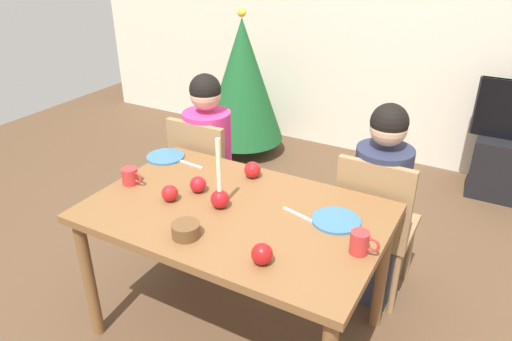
% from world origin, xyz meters
% --- Properties ---
extents(ground_plane, '(7.68, 7.68, 0.00)m').
position_xyz_m(ground_plane, '(0.00, 0.00, 0.00)').
color(ground_plane, brown).
extents(back_wall, '(6.40, 0.10, 2.60)m').
position_xyz_m(back_wall, '(0.00, 2.60, 1.30)').
color(back_wall, beige).
rests_on(back_wall, ground).
extents(dining_table, '(1.40, 0.90, 0.75)m').
position_xyz_m(dining_table, '(0.00, 0.00, 0.67)').
color(dining_table, brown).
rests_on(dining_table, ground).
extents(chair_left, '(0.40, 0.40, 0.90)m').
position_xyz_m(chair_left, '(-0.60, 0.61, 0.51)').
color(chair_left, '#99754C').
rests_on(chair_left, ground).
extents(chair_right, '(0.40, 0.40, 0.90)m').
position_xyz_m(chair_right, '(0.52, 0.61, 0.51)').
color(chair_right, '#99754C').
rests_on(chair_right, ground).
extents(person_left_child, '(0.30, 0.30, 1.17)m').
position_xyz_m(person_left_child, '(-0.60, 0.64, 0.57)').
color(person_left_child, '#33384C').
rests_on(person_left_child, ground).
extents(person_right_child, '(0.30, 0.30, 1.17)m').
position_xyz_m(person_right_child, '(0.52, 0.64, 0.57)').
color(person_right_child, '#33384C').
rests_on(person_right_child, ground).
extents(christmas_tree, '(0.75, 0.75, 1.34)m').
position_xyz_m(christmas_tree, '(-1.15, 2.01, 0.70)').
color(christmas_tree, brown).
rests_on(christmas_tree, ground).
extents(candle_centerpiece, '(0.09, 0.09, 0.36)m').
position_xyz_m(candle_centerpiece, '(-0.08, -0.02, 0.82)').
color(candle_centerpiece, red).
rests_on(candle_centerpiece, dining_table).
extents(plate_left, '(0.22, 0.22, 0.01)m').
position_xyz_m(plate_left, '(-0.66, 0.30, 0.76)').
color(plate_left, teal).
rests_on(plate_left, dining_table).
extents(plate_right, '(0.22, 0.22, 0.01)m').
position_xyz_m(plate_right, '(0.45, 0.14, 0.76)').
color(plate_right, teal).
rests_on(plate_right, dining_table).
extents(mug_left, '(0.12, 0.08, 0.09)m').
position_xyz_m(mug_left, '(-0.61, -0.04, 0.79)').
color(mug_left, '#B72D2D').
rests_on(mug_left, dining_table).
extents(mug_right, '(0.12, 0.08, 0.10)m').
position_xyz_m(mug_right, '(0.62, -0.04, 0.80)').
color(mug_right, '#B72D2D').
rests_on(mug_right, dining_table).
extents(fork_left, '(0.18, 0.03, 0.01)m').
position_xyz_m(fork_left, '(-0.48, 0.29, 0.75)').
color(fork_left, silver).
rests_on(fork_left, dining_table).
extents(fork_right, '(0.18, 0.06, 0.01)m').
position_xyz_m(fork_right, '(0.28, 0.10, 0.75)').
color(fork_right, silver).
rests_on(fork_right, dining_table).
extents(bowl_walnuts, '(0.12, 0.12, 0.06)m').
position_xyz_m(bowl_walnuts, '(-0.07, -0.29, 0.78)').
color(bowl_walnuts, brown).
rests_on(bowl_walnuts, dining_table).
extents(apple_near_candle, '(0.09, 0.09, 0.09)m').
position_xyz_m(apple_near_candle, '(-0.09, 0.33, 0.79)').
color(apple_near_candle, red).
rests_on(apple_near_candle, dining_table).
extents(apple_by_left_plate, '(0.08, 0.08, 0.08)m').
position_xyz_m(apple_by_left_plate, '(-0.25, 0.06, 0.79)').
color(apple_by_left_plate, '#B41720').
rests_on(apple_by_left_plate, dining_table).
extents(apple_by_right_mug, '(0.09, 0.09, 0.09)m').
position_xyz_m(apple_by_right_mug, '(0.30, -0.29, 0.79)').
color(apple_by_right_mug, '#AE1315').
rests_on(apple_by_right_mug, dining_table).
extents(apple_far_edge, '(0.08, 0.08, 0.08)m').
position_xyz_m(apple_far_edge, '(-0.32, -0.08, 0.79)').
color(apple_far_edge, '#B2191B').
rests_on(apple_far_edge, dining_table).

